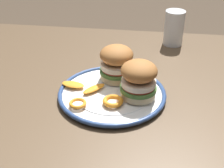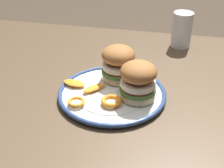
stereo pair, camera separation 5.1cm
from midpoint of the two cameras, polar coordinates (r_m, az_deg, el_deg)
name	(u,v)px [view 1 (the left image)]	position (r m, az deg, el deg)	size (l,w,h in m)	color
dining_table	(96,122)	(0.92, -4.50, -7.17)	(1.18, 0.94, 0.78)	brown
dinner_plate	(112,94)	(0.83, -1.75, -1.83)	(0.29, 0.29, 0.02)	white
sandwich_half_left	(117,62)	(0.86, -0.84, 4.05)	(0.13, 0.13, 0.10)	beige
sandwich_half_right	(139,79)	(0.78, 3.17, 0.91)	(0.13, 0.13, 0.10)	beige
orange_peel_curled	(113,101)	(0.78, -1.70, -3.26)	(0.06, 0.06, 0.01)	orange
orange_peel_strip_long	(96,89)	(0.83, -4.84, -0.91)	(0.07, 0.07, 0.01)	orange
orange_peel_strip_short	(73,85)	(0.86, -8.97, -0.13)	(0.07, 0.05, 0.01)	orange
orange_peel_small_curl	(78,103)	(0.78, -8.28, -3.66)	(0.05, 0.05, 0.01)	orange
drinking_glass	(174,30)	(1.14, 10.22, 9.95)	(0.07, 0.07, 0.13)	white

